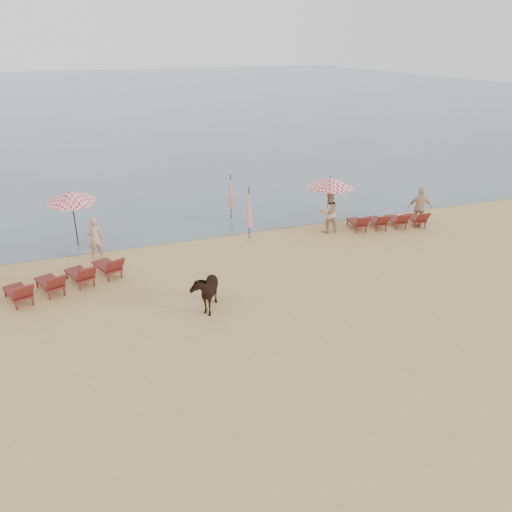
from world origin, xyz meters
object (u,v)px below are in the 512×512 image
Objects in this scene: umbrella_open_right at (330,182)px; umbrella_closed_right at (249,207)px; beachgoer_right_a at (329,212)px; umbrella_open_left_b at (71,196)px; cow at (206,289)px; lounger_cluster_left at (67,278)px; lounger_cluster_right at (388,220)px; beachgoer_right_b at (420,208)px; umbrella_closed_left at (231,192)px; beachgoer_left at (95,239)px.

umbrella_open_right is 3.95m from umbrella_closed_right.
umbrella_open_right is 1.33× the size of beachgoer_right_a.
umbrella_open_left_b is 1.33× the size of beachgoer_right_a.
beachgoer_right_a reaches higher than cow.
lounger_cluster_right is (14.48, 1.42, -0.04)m from lounger_cluster_left.
lounger_cluster_left is 12.01m from umbrella_open_right.
umbrella_open_right is 4.62m from beachgoer_right_b.
umbrella_open_right is at bearing 59.89° from cow.
lounger_cluster_left reaches higher than lounger_cluster_right.
umbrella_closed_left is 0.96× the size of umbrella_closed_right.
lounger_cluster_left is at bearing 30.41° from beachgoer_right_b.
beachgoer_left is (0.69, -1.86, -1.32)m from umbrella_open_left_b.
lounger_cluster_right is 2.31× the size of cow.
umbrella_open_left_b is 7.58m from umbrella_closed_right.
umbrella_open_left_b reaches higher than umbrella_closed_left.
umbrella_open_left_b is 11.36m from umbrella_open_right.
lounger_cluster_right is 1.59m from beachgoer_right_b.
beachgoer_left is (-6.62, -0.02, -0.57)m from umbrella_closed_right.
beachgoer_right_b is (4.27, -1.11, -1.36)m from umbrella_open_right.
umbrella_closed_right is 6.55m from cow.
umbrella_open_left_b is at bearing -172.20° from umbrella_closed_left.
lounger_cluster_left is 11.71m from beachgoer_right_a.
lounger_cluster_right is at bearing -8.72° from umbrella_closed_right.
beachgoer_right_b reaches higher than lounger_cluster_left.
umbrella_closed_right is at bearing 82.04° from cow.
lounger_cluster_left is 5.30m from cow.
cow is (-3.54, -8.34, -0.72)m from umbrella_closed_left.
umbrella_open_left_b is 15.81m from beachgoer_right_b.
umbrella_closed_right is 6.65m from beachgoer_left.
umbrella_closed_right is (-6.67, 1.02, 1.08)m from lounger_cluster_right.
cow is at bearing 46.10° from beachgoer_right_b.
beachgoer_left reaches higher than lounger_cluster_left.
lounger_cluster_left is 1.12× the size of lounger_cluster_right.
lounger_cluster_left is 1.77× the size of umbrella_closed_right.
umbrella_closed_left reaches higher than lounger_cluster_left.
umbrella_open_left_b is at bearing 165.86° from umbrella_closed_right.
beachgoer_left reaches higher than cow.
beachgoer_left is (-10.47, 0.25, -1.42)m from umbrella_open_right.
umbrella_closed_right is (7.31, -1.84, -0.75)m from umbrella_open_left_b.
umbrella_closed_left is (7.87, 5.29, 0.98)m from lounger_cluster_left.
beachgoer_right_b is (15.93, 1.06, 0.53)m from lounger_cluster_left.
beachgoer_left reaches higher than lounger_cluster_right.
beachgoer_right_a is 4.48m from beachgoer_right_b.
umbrella_open_right reaches higher than beachgoer_right_a.
beachgoer_right_b is at bearing -13.16° from umbrella_open_left_b.
umbrella_open_right is (11.16, -2.11, 0.10)m from umbrella_open_left_b.
umbrella_open_left_b reaches higher than beachgoer_left.
lounger_cluster_right is 1.47× the size of umbrella_open_left_b.
lounger_cluster_right is 13.34m from beachgoer_left.
umbrella_open_right reaches higher than lounger_cluster_right.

